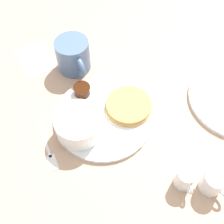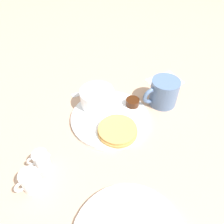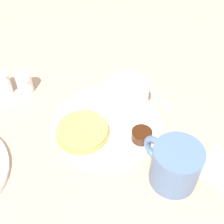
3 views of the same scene
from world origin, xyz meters
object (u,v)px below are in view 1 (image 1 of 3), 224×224
(creamer_pitcher_near, at_px, (185,178))
(fork, at_px, (48,150))
(bowl, at_px, (79,125))
(plate, at_px, (103,117))
(creamer_pitcher_far, at_px, (213,182))
(coffee_mug, at_px, (73,56))

(creamer_pitcher_near, relative_size, fork, 0.39)
(creamer_pitcher_near, bearing_deg, bowl, -156.19)
(creamer_pitcher_near, bearing_deg, plate, -171.92)
(creamer_pitcher_near, xyz_separation_m, creamer_pitcher_far, (0.04, 0.04, 0.00))
(plate, bearing_deg, fork, -93.52)
(coffee_mug, bearing_deg, plate, -12.17)
(fork, bearing_deg, plate, 86.48)
(creamer_pitcher_far, bearing_deg, creamer_pitcher_near, -137.18)
(fork, bearing_deg, coffee_mug, 132.09)
(coffee_mug, height_order, creamer_pitcher_far, coffee_mug)
(plate, distance_m, bowl, 0.08)
(creamer_pitcher_near, bearing_deg, fork, -142.77)
(bowl, distance_m, creamer_pitcher_near, 0.27)
(plate, height_order, coffee_mug, coffee_mug)
(plate, distance_m, creamer_pitcher_far, 0.30)
(plate, bearing_deg, creamer_pitcher_near, 8.08)
(plate, distance_m, creamer_pitcher_near, 0.25)
(plate, relative_size, bowl, 2.26)
(creamer_pitcher_far, bearing_deg, coffee_mug, -175.96)
(fork, bearing_deg, creamer_pitcher_near, 37.23)
(bowl, height_order, fork, bowl)
(plate, relative_size, creamer_pitcher_near, 4.31)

